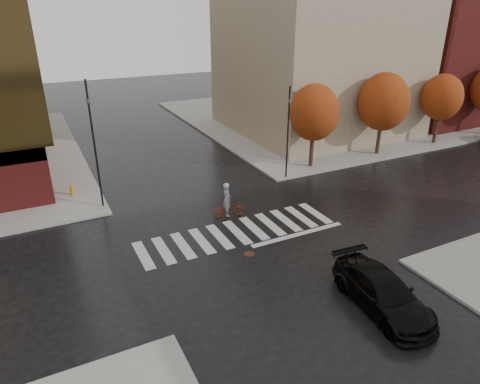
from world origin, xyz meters
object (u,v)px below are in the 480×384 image
object	(u,v)px
sedan	(382,292)
traffic_light_nw	(93,136)
traffic_light_ne	(288,128)
fire_hydrant	(72,189)
cyclist	(228,205)

from	to	relation	value
sedan	traffic_light_nw	bearing A→B (deg)	124.81
traffic_light_ne	fire_hydrant	size ratio (longest dim) A/B	9.24
traffic_light_ne	fire_hydrant	distance (m)	15.64
sedan	fire_hydrant	size ratio (longest dim) A/B	7.36
sedan	fire_hydrant	bearing A→B (deg)	124.83
traffic_light_ne	traffic_light_nw	bearing A→B (deg)	-1.09
traffic_light_nw	fire_hydrant	xyz separation A→B (m)	(-1.54, 2.67, -4.25)
sedan	cyclist	xyz separation A→B (m)	(-2.26, 10.75, -0.00)
traffic_light_nw	cyclist	bearing A→B (deg)	57.32
cyclist	fire_hydrant	bearing A→B (deg)	57.04
fire_hydrant	traffic_light_ne	bearing A→B (deg)	-14.03
sedan	cyclist	size ratio (longest dim) A/B	2.36
cyclist	fire_hydrant	xyz separation A→B (m)	(-8.20, 7.50, -0.23)
sedan	traffic_light_nw	world-z (taller)	traffic_light_nw
traffic_light_nw	traffic_light_ne	bearing A→B (deg)	88.80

